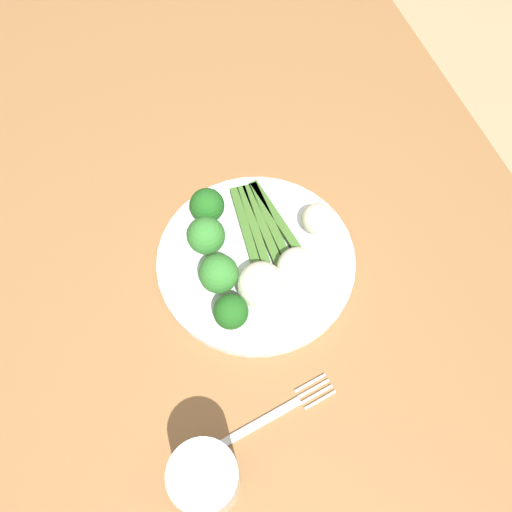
# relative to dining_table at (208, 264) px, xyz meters

# --- Properties ---
(ground_plane) EXTENTS (6.00, 6.00, 0.02)m
(ground_plane) POSITION_rel_dining_table_xyz_m (0.00, 0.00, -0.67)
(ground_plane) COLOR tan
(dining_table) EXTENTS (1.44, 0.97, 0.76)m
(dining_table) POSITION_rel_dining_table_xyz_m (0.00, 0.00, 0.00)
(dining_table) COLOR olive
(dining_table) RESTS_ON ground_plane
(plate) EXTENTS (0.28, 0.28, 0.01)m
(plate) POSITION_rel_dining_table_xyz_m (0.07, 0.06, 0.10)
(plate) COLOR white
(plate) RESTS_ON dining_table
(asparagus_bundle) EXTENTS (0.16, 0.08, 0.01)m
(asparagus_bundle) POSITION_rel_dining_table_xyz_m (0.03, 0.08, 0.12)
(asparagus_bundle) COLOR #3D6626
(asparagus_bundle) RESTS_ON plate
(broccoli_back) EXTENTS (0.05, 0.05, 0.06)m
(broccoli_back) POSITION_rel_dining_table_xyz_m (0.09, -0.00, 0.15)
(broccoli_back) COLOR #609E3D
(broccoli_back) RESTS_ON plate
(broccoli_right) EXTENTS (0.04, 0.04, 0.06)m
(broccoli_right) POSITION_rel_dining_table_xyz_m (0.15, 0.00, 0.14)
(broccoli_right) COLOR #4C7F2B
(broccoli_right) RESTS_ON plate
(broccoli_back_right) EXTENTS (0.05, 0.05, 0.06)m
(broccoli_back_right) POSITION_rel_dining_table_xyz_m (0.03, -0.00, 0.15)
(broccoli_back_right) COLOR #609E3D
(broccoli_back_right) RESTS_ON plate
(broccoli_front) EXTENTS (0.05, 0.05, 0.06)m
(broccoli_front) POSITION_rel_dining_table_xyz_m (-0.01, 0.01, 0.15)
(broccoli_front) COLOR #4C7F2B
(broccoli_front) RESTS_ON plate
(cauliflower_front_left) EXTENTS (0.06, 0.06, 0.06)m
(cauliflower_front_left) POSITION_rel_dining_table_xyz_m (0.12, 0.05, 0.14)
(cauliflower_front_left) COLOR silver
(cauliflower_front_left) RESTS_ON plate
(cauliflower_edge) EXTENTS (0.04, 0.04, 0.04)m
(cauliflower_edge) POSITION_rel_dining_table_xyz_m (0.05, 0.16, 0.13)
(cauliflower_edge) COLOR beige
(cauliflower_edge) RESTS_ON plate
(cauliflower_near_center) EXTENTS (0.05, 0.05, 0.05)m
(cauliflower_near_center) POSITION_rel_dining_table_xyz_m (0.11, 0.10, 0.14)
(cauliflower_near_center) COLOR white
(cauliflower_near_center) RESTS_ON plate
(fork) EXTENTS (0.05, 0.17, 0.00)m
(fork) POSITION_rel_dining_table_xyz_m (0.27, 0.02, 0.10)
(fork) COLOR silver
(fork) RESTS_ON dining_table
(water_glass) EXTENTS (0.07, 0.07, 0.11)m
(water_glass) POSITION_rel_dining_table_xyz_m (0.32, -0.08, 0.15)
(water_glass) COLOR silver
(water_glass) RESTS_ON dining_table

